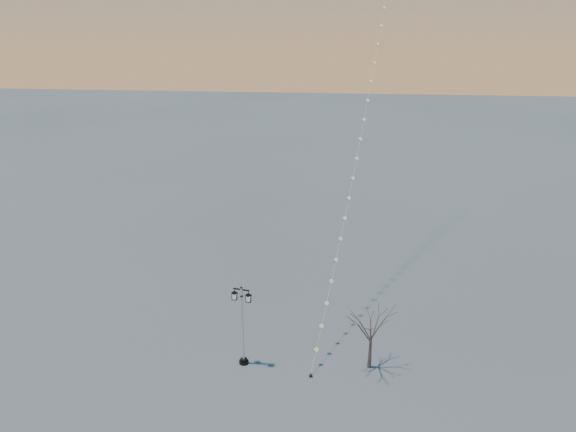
# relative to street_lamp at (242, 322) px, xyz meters

# --- Properties ---
(ground) EXTENTS (300.00, 300.00, 0.00)m
(ground) POSITION_rel_street_lamp_xyz_m (2.63, -0.28, -3.08)
(ground) COLOR #575858
(ground) RESTS_ON ground
(street_lamp) EXTENTS (1.40, 0.66, 5.57)m
(street_lamp) POSITION_rel_street_lamp_xyz_m (0.00, 0.00, 0.00)
(street_lamp) COLOR black
(street_lamp) RESTS_ON ground
(bare_tree) EXTENTS (2.53, 2.53, 4.19)m
(bare_tree) POSITION_rel_street_lamp_xyz_m (8.08, 0.56, -0.17)
(bare_tree) COLOR brown
(bare_tree) RESTS_ON ground
(kite_train) EXTENTS (6.86, 33.69, 35.09)m
(kite_train) POSITION_rel_street_lamp_xyz_m (7.56, 15.67, 14.35)
(kite_train) COLOR black
(kite_train) RESTS_ON ground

